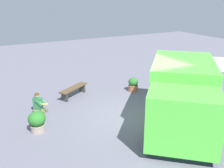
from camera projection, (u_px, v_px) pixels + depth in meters
name	position (u px, v px, depth m)	size (l,w,h in m)	color
ground_plane	(144.00, 118.00, 10.73)	(40.00, 40.00, 0.00)	slate
food_truck	(182.00, 97.00, 9.85)	(5.09, 5.32, 2.40)	#56D541
person_customer	(39.00, 104.00, 11.25)	(0.71, 0.73, 0.89)	#696B46
planter_flowering_near	(133.00, 84.00, 13.71)	(0.53, 0.53, 0.71)	#B96947
planter_flowering_far	(37.00, 121.00, 9.59)	(0.64, 0.64, 0.78)	gray
planter_flowering_side	(165.00, 78.00, 14.69)	(0.45, 0.45, 0.71)	#BF704E
plaza_bench	(74.00, 89.00, 12.95)	(1.74, 1.33, 0.48)	brown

